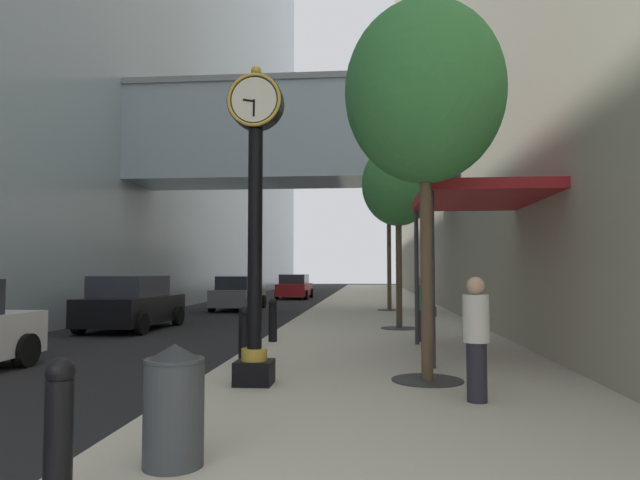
{
  "coord_description": "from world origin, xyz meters",
  "views": [
    {
      "loc": [
        2.66,
        -1.54,
        1.82
      ],
      "look_at": [
        0.91,
        18.56,
        2.95
      ],
      "focal_mm": 31.51,
      "sensor_mm": 36.0,
      "label": 1
    }
  ],
  "objects_px": {
    "bollard_fourth": "(273,319)",
    "car_black_mid": "(132,304)",
    "street_tree_near": "(424,94)",
    "trash_bin": "(174,403)",
    "street_tree_mid_far": "(389,193)",
    "street_tree_mid_near": "(398,185)",
    "car_grey_far": "(238,294)",
    "pedestrian_walking": "(424,307)",
    "street_clock": "(255,207)",
    "car_red_trailing": "(295,287)",
    "bollard_nearest": "(59,424)",
    "bollard_third": "(244,333)",
    "pedestrian_by_clock": "(476,336)"
  },
  "relations": [
    {
      "from": "trash_bin",
      "to": "car_black_mid",
      "type": "relative_size",
      "value": 0.25
    },
    {
      "from": "street_tree_mid_near",
      "to": "car_black_mid",
      "type": "distance_m",
      "value": 9.04
    },
    {
      "from": "street_tree_mid_near",
      "to": "street_tree_mid_far",
      "type": "relative_size",
      "value": 0.86
    },
    {
      "from": "bollard_third",
      "to": "pedestrian_walking",
      "type": "bearing_deg",
      "value": 43.49
    },
    {
      "from": "street_tree_near",
      "to": "car_red_trailing",
      "type": "distance_m",
      "value": 29.32
    },
    {
      "from": "pedestrian_by_clock",
      "to": "car_grey_far",
      "type": "relative_size",
      "value": 0.37
    },
    {
      "from": "bollard_third",
      "to": "street_clock",
      "type": "bearing_deg",
      "value": -73.19
    },
    {
      "from": "bollard_nearest",
      "to": "pedestrian_by_clock",
      "type": "xyz_separation_m",
      "value": [
        3.69,
        3.42,
        0.31
      ]
    },
    {
      "from": "bollard_fourth",
      "to": "car_red_trailing",
      "type": "xyz_separation_m",
      "value": [
        -2.65,
        23.9,
        0.11
      ]
    },
    {
      "from": "street_tree_mid_far",
      "to": "street_tree_mid_near",
      "type": "bearing_deg",
      "value": -90.0
    },
    {
      "from": "street_tree_mid_near",
      "to": "pedestrian_walking",
      "type": "xyz_separation_m",
      "value": [
        0.44,
        -3.03,
        -3.43
      ]
    },
    {
      "from": "bollard_nearest",
      "to": "bollard_third",
      "type": "bearing_deg",
      "value": 90.0
    },
    {
      "from": "trash_bin",
      "to": "bollard_nearest",
      "type": "bearing_deg",
      "value": -129.2
    },
    {
      "from": "bollard_nearest",
      "to": "street_tree_mid_far",
      "type": "distance_m",
      "value": 21.38
    },
    {
      "from": "bollard_nearest",
      "to": "bollard_fourth",
      "type": "xyz_separation_m",
      "value": [
        0.0,
        9.35,
        0.0
      ]
    },
    {
      "from": "street_tree_mid_near",
      "to": "car_grey_far",
      "type": "bearing_deg",
      "value": 126.77
    },
    {
      "from": "car_black_mid",
      "to": "car_grey_far",
      "type": "distance_m",
      "value": 9.22
    },
    {
      "from": "street_tree_mid_far",
      "to": "bollard_nearest",
      "type": "bearing_deg",
      "value": -98.8
    },
    {
      "from": "bollard_nearest",
      "to": "car_red_trailing",
      "type": "relative_size",
      "value": 0.23
    },
    {
      "from": "car_black_mid",
      "to": "car_red_trailing",
      "type": "height_order",
      "value": "car_black_mid"
    },
    {
      "from": "street_tree_mid_near",
      "to": "street_tree_mid_far",
      "type": "xyz_separation_m",
      "value": [
        0.0,
        7.93,
        0.87
      ]
    },
    {
      "from": "car_black_mid",
      "to": "bollard_nearest",
      "type": "bearing_deg",
      "value": -68.56
    },
    {
      "from": "bollard_fourth",
      "to": "car_black_mid",
      "type": "bearing_deg",
      "value": 144.48
    },
    {
      "from": "bollard_nearest",
      "to": "car_black_mid",
      "type": "xyz_separation_m",
      "value": [
        -5.1,
        12.99,
        0.13
      ]
    },
    {
      "from": "street_clock",
      "to": "car_red_trailing",
      "type": "height_order",
      "value": "street_clock"
    },
    {
      "from": "bollard_fourth",
      "to": "pedestrian_walking",
      "type": "xyz_separation_m",
      "value": [
        3.63,
        0.33,
        0.29
      ]
    },
    {
      "from": "street_clock",
      "to": "car_red_trailing",
      "type": "distance_m",
      "value": 29.23
    },
    {
      "from": "bollard_fourth",
      "to": "car_black_mid",
      "type": "distance_m",
      "value": 6.27
    },
    {
      "from": "street_tree_near",
      "to": "street_tree_mid_near",
      "type": "relative_size",
      "value": 1.08
    },
    {
      "from": "bollard_fourth",
      "to": "street_tree_mid_far",
      "type": "xyz_separation_m",
      "value": [
        3.19,
        11.29,
        4.58
      ]
    },
    {
      "from": "bollard_nearest",
      "to": "street_tree_mid_far",
      "type": "relative_size",
      "value": 0.16
    },
    {
      "from": "street_clock",
      "to": "street_tree_mid_far",
      "type": "distance_m",
      "value": 16.76
    },
    {
      "from": "bollard_nearest",
      "to": "street_tree_mid_near",
      "type": "height_order",
      "value": "street_tree_mid_near"
    },
    {
      "from": "car_grey_far",
      "to": "trash_bin",
      "type": "bearing_deg",
      "value": -78.21
    },
    {
      "from": "street_tree_near",
      "to": "trash_bin",
      "type": "xyz_separation_m",
      "value": [
        -2.58,
        -4.02,
        -3.95
      ]
    },
    {
      "from": "pedestrian_walking",
      "to": "car_black_mid",
      "type": "bearing_deg",
      "value": 159.22
    },
    {
      "from": "bollard_fourth",
      "to": "pedestrian_walking",
      "type": "height_order",
      "value": "pedestrian_walking"
    },
    {
      "from": "bollard_fourth",
      "to": "street_tree_mid_far",
      "type": "height_order",
      "value": "street_tree_mid_far"
    },
    {
      "from": "street_tree_mid_near",
      "to": "trash_bin",
      "type": "relative_size",
      "value": 5.27
    },
    {
      "from": "street_tree_near",
      "to": "car_red_trailing",
      "type": "height_order",
      "value": "street_tree_near"
    },
    {
      "from": "trash_bin",
      "to": "car_red_trailing",
      "type": "relative_size",
      "value": 0.23
    },
    {
      "from": "pedestrian_walking",
      "to": "pedestrian_by_clock",
      "type": "xyz_separation_m",
      "value": [
        0.06,
        -6.26,
        0.02
      ]
    },
    {
      "from": "pedestrian_walking",
      "to": "street_tree_mid_far",
      "type": "bearing_deg",
      "value": 92.28
    },
    {
      "from": "trash_bin",
      "to": "car_grey_far",
      "type": "distance_m",
      "value": 21.84
    },
    {
      "from": "street_clock",
      "to": "bollard_nearest",
      "type": "bearing_deg",
      "value": -97.93
    },
    {
      "from": "car_black_mid",
      "to": "car_red_trailing",
      "type": "distance_m",
      "value": 20.41
    },
    {
      "from": "street_tree_mid_near",
      "to": "car_grey_far",
      "type": "relative_size",
      "value": 1.28
    },
    {
      "from": "bollard_third",
      "to": "pedestrian_walking",
      "type": "height_order",
      "value": "pedestrian_walking"
    },
    {
      "from": "street_tree_near",
      "to": "street_tree_mid_far",
      "type": "relative_size",
      "value": 0.93
    },
    {
      "from": "street_tree_near",
      "to": "street_tree_mid_near",
      "type": "distance_m",
      "value": 7.93
    }
  ]
}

